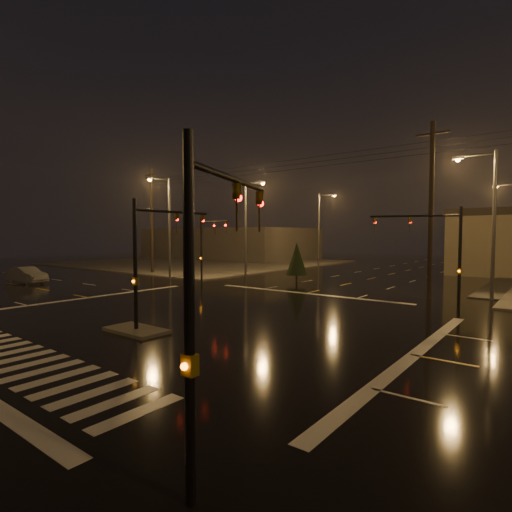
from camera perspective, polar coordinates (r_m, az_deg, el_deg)
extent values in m
plane|color=black|center=(21.65, -8.00, -8.67)|extent=(140.00, 140.00, 0.00)
cube|color=#494641|center=(63.77, -7.63, -0.90)|extent=(36.00, 36.00, 0.12)
cube|color=#494641|center=(19.12, -16.73, -10.11)|extent=(3.00, 1.60, 0.15)
cube|color=beige|center=(16.82, -31.04, -12.47)|extent=(15.00, 2.60, 0.01)
cube|color=beige|center=(30.26, 7.11, -5.31)|extent=(16.00, 0.50, 0.01)
cube|color=#413B39|center=(75.81, -3.87, 1.81)|extent=(30.00, 18.00, 5.60)
cylinder|color=black|center=(18.68, -16.87, -1.33)|extent=(0.18, 0.18, 6.00)
cylinder|color=black|center=(20.05, -11.71, 6.17)|extent=(0.12, 4.50, 0.12)
imported|color=#594707|center=(21.42, -7.58, 5.87)|extent=(0.16, 0.20, 1.00)
cube|color=#594707|center=(18.74, -16.83, -3.47)|extent=(0.25, 0.18, 0.35)
cylinder|color=black|center=(25.79, 27.10, -0.37)|extent=(0.18, 0.18, 6.00)
cylinder|color=black|center=(25.48, 21.66, 5.33)|extent=(4.74, 1.82, 0.12)
imported|color=#594707|center=(25.42, 16.57, 5.31)|extent=(0.24, 0.22, 1.00)
cube|color=#594707|center=(25.83, 27.06, -1.92)|extent=(0.25, 0.18, 0.35)
cylinder|color=black|center=(36.08, -7.81, 0.80)|extent=(0.18, 0.18, 6.00)
cylinder|color=black|center=(33.81, -6.06, 4.90)|extent=(4.74, 1.82, 0.12)
imported|color=#594707|center=(31.81, -4.26, 4.94)|extent=(0.24, 0.22, 1.00)
cube|color=#594707|center=(36.11, -7.80, -0.31)|extent=(0.25, 0.18, 0.35)
cylinder|color=black|center=(6.50, -9.49, -9.19)|extent=(0.18, 0.18, 6.00)
cylinder|color=black|center=(8.27, -3.21, 10.86)|extent=(1.48, 3.80, 0.12)
imported|color=#594707|center=(9.95, 0.52, 9.24)|extent=(0.22, 0.24, 1.00)
cube|color=#594707|center=(6.69, -9.44, -15.06)|extent=(0.25, 0.18, 0.35)
cylinder|color=#38383A|center=(42.29, -1.52, 3.85)|extent=(0.24, 0.24, 10.00)
cylinder|color=#38383A|center=(41.89, -0.24, 10.45)|extent=(2.40, 0.14, 0.14)
cube|color=#38383A|center=(41.23, 0.99, 10.50)|extent=(0.70, 0.30, 0.18)
sphere|color=orange|center=(41.21, 0.99, 10.32)|extent=(0.32, 0.32, 0.32)
cylinder|color=#38383A|center=(55.63, 8.95, 3.61)|extent=(0.24, 0.24, 10.00)
cylinder|color=#38383A|center=(55.33, 10.09, 8.59)|extent=(2.40, 0.14, 0.14)
cube|color=#38383A|center=(54.83, 11.12, 8.58)|extent=(0.70, 0.30, 0.18)
sphere|color=orange|center=(54.82, 11.12, 8.44)|extent=(0.32, 0.32, 0.32)
cylinder|color=#38383A|center=(31.05, 30.86, 3.74)|extent=(0.24, 0.24, 10.00)
cylinder|color=#38383A|center=(31.67, 28.89, 12.50)|extent=(2.40, 0.14, 0.14)
cube|color=#38383A|center=(31.85, 26.89, 12.41)|extent=(0.70, 0.30, 0.18)
sphere|color=orange|center=(31.83, 26.88, 12.18)|extent=(0.32, 0.32, 0.32)
cylinder|color=#38383A|center=(51.34, 32.31, 8.61)|extent=(2.40, 0.14, 0.14)
cube|color=#38383A|center=(51.45, 31.08, 8.58)|extent=(0.70, 0.30, 0.18)
sphere|color=orange|center=(51.44, 31.07, 8.43)|extent=(0.32, 0.32, 0.32)
cylinder|color=#38383A|center=(40.80, -12.27, 3.82)|extent=(0.24, 0.24, 10.00)
cylinder|color=#38383A|center=(40.39, -13.67, 10.64)|extent=(0.14, 2.40, 0.14)
cube|color=#38383A|center=(39.71, -14.93, 10.69)|extent=(0.30, 0.70, 0.18)
sphere|color=orange|center=(39.70, -14.92, 10.50)|extent=(0.32, 0.32, 0.32)
cylinder|color=black|center=(47.06, -14.68, 4.89)|extent=(0.32, 0.32, 12.00)
cube|color=black|center=(47.52, -14.76, 11.17)|extent=(2.20, 0.12, 0.12)
cylinder|color=black|center=(29.74, 23.71, 5.89)|extent=(0.32, 0.32, 12.00)
cube|color=black|center=(30.48, 23.92, 15.70)|extent=(2.20, 0.12, 0.12)
cylinder|color=black|center=(37.13, 5.83, -3.23)|extent=(0.18, 0.18, 0.70)
cone|color=black|center=(36.97, 5.84, -0.37)|extent=(1.92, 1.92, 3.01)
imported|color=slate|center=(42.03, -29.92, -2.36)|extent=(4.63, 2.07, 1.48)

